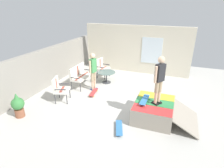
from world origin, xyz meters
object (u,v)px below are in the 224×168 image
object	(u,v)px
skate_ramp	(155,110)
skateboard_spare	(119,128)
patio_chair_near_house	(101,66)
patio_bench	(80,74)
potted_plant	(18,105)
patio_chair_by_wall	(59,87)
patio_table	(106,75)
person_watching	(93,69)
skateboard_by_bench	(94,92)
person_skater	(159,77)
skateboard_on_ramp	(145,100)

from	to	relation	value
skate_ramp	skateboard_spare	distance (m)	1.45
skate_ramp	patio_chair_near_house	distance (m)	4.52
patio_bench	potted_plant	world-z (taller)	patio_bench
patio_chair_by_wall	patio_table	distance (m)	2.68
person_watching	skateboard_spare	world-z (taller)	person_watching
patio_bench	skateboard_by_bench	world-z (taller)	patio_bench
patio_bench	patio_chair_near_house	bearing A→B (deg)	-18.24
potted_plant	skate_ramp	bearing A→B (deg)	-70.42
skate_ramp	patio_bench	distance (m)	4.13
patio_bench	patio_chair_by_wall	distance (m)	1.65
skateboard_by_bench	skate_ramp	bearing A→B (deg)	-108.43
patio_chair_by_wall	skateboard_by_bench	distance (m)	1.55
skateboard_spare	potted_plant	distance (m)	3.62
skateboard_spare	person_skater	bearing A→B (deg)	-43.35
skateboard_by_bench	potted_plant	xyz separation A→B (m)	(-2.54, 1.68, 0.38)
person_skater	person_watching	bearing A→B (deg)	65.08
patio_chair_near_house	patio_chair_by_wall	distance (m)	3.18
patio_bench	skateboard_spare	size ratio (longest dim) A/B	1.53
patio_table	skateboard_spare	xyz separation A→B (m)	(-3.44, -1.84, -0.32)
skateboard_spare	patio_chair_near_house	bearing A→B (deg)	30.17
patio_chair_near_house	person_watching	world-z (taller)	person_watching
person_skater	potted_plant	size ratio (longest dim) A/B	1.77
skate_ramp	skateboard_by_bench	xyz separation A→B (m)	(0.94, 2.81, -0.22)
patio_chair_near_house	patio_table	size ratio (longest dim) A/B	1.13
person_skater	potted_plant	distance (m)	4.92
skate_ramp	patio_table	size ratio (longest dim) A/B	2.37
patio_chair_near_house	potted_plant	xyz separation A→B (m)	(-4.63, 1.16, -0.15)
patio_bench	patio_chair_by_wall	xyz separation A→B (m)	(-1.65, 0.01, -0.00)
patio_table	potted_plant	world-z (taller)	potted_plant
person_watching	skateboard_spare	bearing A→B (deg)	-139.82
skate_ramp	skateboard_on_ramp	world-z (taller)	skateboard_on_ramp
skate_ramp	patio_chair_near_house	size ratio (longest dim) A/B	2.09
skate_ramp	person_watching	distance (m)	3.38
skateboard_by_bench	skateboard_spare	distance (m)	2.77
patio_table	skateboard_spare	size ratio (longest dim) A/B	1.10
potted_plant	patio_table	bearing A→B (deg)	-23.61
patio_table	potted_plant	bearing A→B (deg)	156.39
patio_chair_by_wall	person_skater	distance (m)	4.00
person_skater	skateboard_spare	world-z (taller)	person_skater
patio_table	skateboard_spare	bearing A→B (deg)	-151.89
patio_chair_near_house	skateboard_spare	bearing A→B (deg)	-149.83
person_watching	skateboard_on_ramp	world-z (taller)	person_watching
patio_chair_near_house	skateboard_spare	size ratio (longest dim) A/B	1.24
patio_chair_near_house	potted_plant	bearing A→B (deg)	165.94
patio_bench	person_skater	world-z (taller)	person_skater
patio_bench	person_skater	xyz separation A→B (m)	(-1.59, -3.87, 0.95)
skateboard_spare	skate_ramp	bearing A→B (deg)	-40.51
patio_chair_near_house	patio_table	world-z (taller)	patio_chair_near_house
patio_chair_by_wall	skateboard_on_ramp	distance (m)	3.48
patio_chair_near_house	patio_table	bearing A→B (deg)	-140.79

